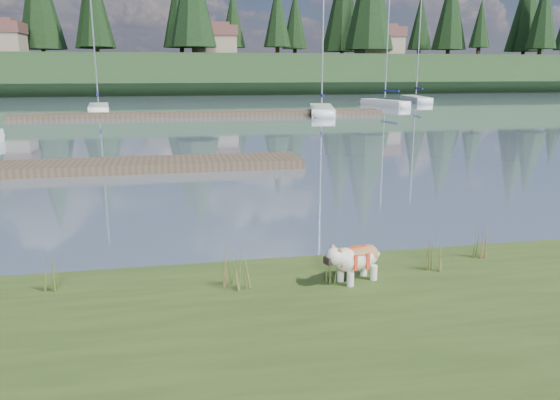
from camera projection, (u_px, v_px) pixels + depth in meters
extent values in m
plane|color=slate|center=(176.00, 117.00, 38.54)|extent=(200.00, 200.00, 0.00)
cube|color=#1D3419|center=(172.00, 75.00, 78.98)|extent=(200.00, 20.00, 5.00)
cylinder|color=silver|center=(350.00, 279.00, 7.50)|extent=(0.10, 0.10, 0.21)
cylinder|color=silver|center=(340.00, 274.00, 7.68)|extent=(0.10, 0.10, 0.21)
cylinder|color=silver|center=(374.00, 272.00, 7.73)|extent=(0.10, 0.10, 0.21)
cylinder|color=silver|center=(364.00, 268.00, 7.90)|extent=(0.10, 0.10, 0.21)
ellipsoid|color=silver|center=(358.00, 258.00, 7.65)|extent=(0.79, 0.59, 0.33)
ellipsoid|color=#A8723F|center=(358.00, 251.00, 7.63)|extent=(0.58, 0.49, 0.12)
ellipsoid|color=silver|center=(334.00, 256.00, 7.40)|extent=(0.32, 0.33, 0.25)
cube|color=black|center=(328.00, 261.00, 7.36)|extent=(0.11, 0.14, 0.10)
cube|color=#4C3D2C|center=(59.00, 167.00, 17.72)|extent=(16.00, 2.00, 0.30)
cube|color=#4C3D2C|center=(205.00, 114.00, 38.89)|extent=(26.00, 2.20, 0.30)
cube|color=white|center=(99.00, 109.00, 42.44)|extent=(2.15, 6.52, 0.70)
ellipsoid|color=white|center=(99.00, 107.00, 45.41)|extent=(1.58, 1.89, 0.70)
cylinder|color=silver|center=(93.00, 35.00, 41.14)|extent=(0.12, 0.12, 10.00)
cube|color=navy|center=(98.00, 94.00, 41.36)|extent=(0.48, 2.55, 0.20)
cube|color=white|center=(322.00, 111.00, 40.82)|extent=(3.19, 7.31, 0.70)
ellipsoid|color=white|center=(320.00, 108.00, 44.29)|extent=(1.96, 2.25, 0.70)
cylinder|color=silver|center=(323.00, 26.00, 39.41)|extent=(0.12, 0.12, 10.96)
cube|color=navy|center=(322.00, 96.00, 39.60)|extent=(0.84, 2.81, 0.20)
cube|color=white|center=(385.00, 104.00, 49.29)|extent=(2.75, 5.82, 0.70)
ellipsoid|color=white|center=(366.00, 102.00, 51.76)|extent=(1.61, 1.82, 0.70)
cylinder|color=silver|center=(387.00, 47.00, 48.13)|extent=(0.12, 0.12, 8.76)
cube|color=navy|center=(391.00, 91.00, 48.34)|extent=(0.79, 2.23, 0.20)
cube|color=white|center=(416.00, 100.00, 55.73)|extent=(2.56, 6.84, 0.70)
ellipsoid|color=white|center=(407.00, 98.00, 58.98)|extent=(1.73, 2.03, 0.70)
cylinder|color=silver|center=(419.00, 43.00, 54.43)|extent=(0.12, 0.12, 9.97)
cube|color=navy|center=(419.00, 88.00, 54.57)|extent=(0.62, 2.66, 0.20)
cone|color=#475B23|center=(224.00, 265.00, 7.50)|extent=(0.03, 0.03, 0.58)
cone|color=brown|center=(233.00, 270.00, 7.47)|extent=(0.03, 0.03, 0.47)
cone|color=#475B23|center=(228.00, 262.00, 7.54)|extent=(0.03, 0.03, 0.64)
cone|color=brown|center=(235.00, 271.00, 7.52)|extent=(0.03, 0.03, 0.41)
cone|color=#475B23|center=(226.00, 269.00, 7.44)|extent=(0.03, 0.03, 0.52)
cone|color=#475B23|center=(237.00, 270.00, 7.39)|extent=(0.03, 0.03, 0.53)
cone|color=brown|center=(246.00, 275.00, 7.35)|extent=(0.03, 0.03, 0.42)
cone|color=#475B23|center=(241.00, 267.00, 7.42)|extent=(0.03, 0.03, 0.58)
cone|color=brown|center=(248.00, 275.00, 7.40)|extent=(0.03, 0.03, 0.37)
cone|color=#475B23|center=(239.00, 274.00, 7.32)|extent=(0.03, 0.03, 0.48)
cone|color=#475B23|center=(429.00, 253.00, 8.07)|extent=(0.03, 0.03, 0.53)
cone|color=brown|center=(438.00, 257.00, 8.04)|extent=(0.03, 0.03, 0.43)
cone|color=#475B23|center=(432.00, 250.00, 8.11)|extent=(0.03, 0.03, 0.59)
cone|color=brown|center=(438.00, 258.00, 8.09)|extent=(0.03, 0.03, 0.37)
cone|color=#475B23|center=(432.00, 256.00, 8.01)|extent=(0.03, 0.03, 0.48)
cone|color=#475B23|center=(47.00, 273.00, 7.31)|extent=(0.03, 0.03, 0.51)
cone|color=brown|center=(55.00, 278.00, 7.28)|extent=(0.03, 0.03, 0.41)
cone|color=#475B23|center=(52.00, 270.00, 7.34)|extent=(0.03, 0.03, 0.56)
cone|color=brown|center=(58.00, 278.00, 7.33)|extent=(0.03, 0.03, 0.36)
cone|color=#475B23|center=(47.00, 276.00, 7.24)|extent=(0.03, 0.03, 0.46)
cone|color=#475B23|center=(328.00, 270.00, 7.66)|extent=(0.03, 0.03, 0.34)
cone|color=brown|center=(337.00, 273.00, 7.62)|extent=(0.03, 0.03, 0.27)
cone|color=#475B23|center=(332.00, 268.00, 7.70)|extent=(0.03, 0.03, 0.37)
cone|color=brown|center=(338.00, 273.00, 7.67)|extent=(0.03, 0.03, 0.24)
cone|color=#475B23|center=(331.00, 273.00, 7.59)|extent=(0.03, 0.03, 0.30)
cone|color=#475B23|center=(475.00, 238.00, 8.59)|extent=(0.03, 0.03, 0.64)
cone|color=brown|center=(484.00, 243.00, 8.56)|extent=(0.03, 0.03, 0.51)
cone|color=#475B23|center=(478.00, 235.00, 8.62)|extent=(0.03, 0.03, 0.70)
cone|color=brown|center=(484.00, 244.00, 8.61)|extent=(0.03, 0.03, 0.45)
cone|color=#475B23|center=(479.00, 241.00, 8.53)|extent=(0.03, 0.03, 0.58)
cube|color=#33281C|center=(200.00, 282.00, 8.38)|extent=(60.00, 0.50, 0.14)
cylinder|color=#382619|center=(97.00, 50.00, 75.35)|extent=(0.60, 0.60, 1.80)
cone|color=black|center=(94.00, 5.00, 73.99)|extent=(4.84, 4.84, 11.00)
cylinder|color=#382619|center=(194.00, 49.00, 72.07)|extent=(0.60, 0.60, 1.80)
cylinder|color=#382619|center=(277.00, 50.00, 78.15)|extent=(0.60, 0.60, 1.80)
cone|color=black|center=(277.00, 14.00, 76.99)|extent=(3.96, 3.96, 9.00)
cylinder|color=#382619|center=(368.00, 50.00, 78.68)|extent=(0.60, 0.60, 1.80)
cylinder|color=#382619|center=(448.00, 52.00, 84.18)|extent=(0.60, 0.60, 1.80)
cone|color=black|center=(451.00, 9.00, 82.70)|extent=(5.28, 5.28, 12.00)
cylinder|color=#382619|center=(539.00, 51.00, 82.81)|extent=(0.60, 0.60, 1.80)
cone|color=black|center=(544.00, 12.00, 81.49)|extent=(4.62, 4.62, 10.50)
cube|color=gray|center=(214.00, 46.00, 77.29)|extent=(6.00, 5.00, 2.80)
cube|color=brown|center=(213.00, 31.00, 76.80)|extent=(6.30, 5.30, 1.40)
cube|color=brown|center=(213.00, 25.00, 76.61)|extent=(4.20, 3.60, 0.70)
cube|color=gray|center=(379.00, 47.00, 79.90)|extent=(6.00, 5.00, 2.80)
cube|color=brown|center=(380.00, 32.00, 79.40)|extent=(6.30, 5.30, 1.40)
cube|color=brown|center=(380.00, 27.00, 79.22)|extent=(4.20, 3.60, 0.70)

